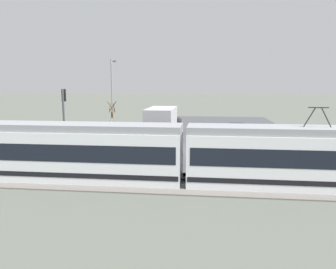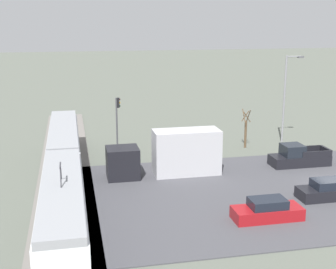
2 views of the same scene
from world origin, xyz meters
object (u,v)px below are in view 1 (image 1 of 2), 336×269
(no_parking_sign, at_px, (111,128))
(street_lamp_near_crossing, at_px, (112,90))
(box_truck, at_px, (159,132))
(pickup_truck, at_px, (172,127))
(sedan_car_1, at_px, (269,140))
(street_tree, at_px, (112,120))
(traffic_light_pole, at_px, (64,115))
(light_rail_tram, at_px, (184,155))
(sedan_car_0, at_px, (237,131))

(no_parking_sign, bearing_deg, street_lamp_near_crossing, -74.94)
(box_truck, height_order, pickup_truck, box_truck)
(sedan_car_1, xyz_separation_m, no_parking_sign, (15.91, -0.67, 0.82))
(street_tree, relative_size, no_parking_sign, 1.63)
(box_truck, height_order, traffic_light_pole, traffic_light_pole)
(light_rail_tram, relative_size, street_lamp_near_crossing, 3.23)
(light_rail_tram, bearing_deg, sedan_car_1, -119.40)
(street_tree, bearing_deg, sedan_car_0, -176.88)
(light_rail_tram, bearing_deg, traffic_light_pole, -27.45)
(sedan_car_1, relative_size, street_tree, 1.15)
(box_truck, relative_size, pickup_truck, 1.79)
(street_lamp_near_crossing, bearing_deg, traffic_light_pole, 94.28)
(pickup_truck, bearing_deg, no_parking_sign, 50.30)
(sedan_car_1, height_order, traffic_light_pole, traffic_light_pole)
(street_lamp_near_crossing, bearing_deg, box_truck, 120.30)
(sedan_car_1, bearing_deg, no_parking_sign, -2.41)
(sedan_car_1, relative_size, no_parking_sign, 1.87)
(street_tree, xyz_separation_m, street_lamp_near_crossing, (1.32, -4.86, 3.41))
(street_tree, relative_size, street_lamp_near_crossing, 0.44)
(pickup_truck, height_order, traffic_light_pole, traffic_light_pole)
(light_rail_tram, relative_size, sedan_car_0, 6.67)
(box_truck, xyz_separation_m, pickup_truck, (0.13, -11.69, -1.01))
(pickup_truck, relative_size, sedan_car_0, 1.19)
(light_rail_tram, bearing_deg, sedan_car_0, -104.38)
(sedan_car_0, relative_size, sedan_car_1, 0.97)
(sedan_car_1, distance_m, street_lamp_near_crossing, 21.39)
(box_truck, relative_size, no_parking_sign, 3.87)
(sedan_car_1, height_order, street_lamp_near_crossing, street_lamp_near_crossing)
(sedan_car_0, bearing_deg, street_lamp_near_crossing, 165.65)
(light_rail_tram, bearing_deg, box_truck, -72.31)
(sedan_car_1, bearing_deg, traffic_light_pole, 25.03)
(box_truck, height_order, sedan_car_0, box_truck)
(box_truck, distance_m, street_tree, 11.57)
(pickup_truck, relative_size, street_lamp_near_crossing, 0.58)
(sedan_car_1, xyz_separation_m, traffic_light_pole, (17.06, 7.97, 2.95))
(pickup_truck, bearing_deg, street_lamp_near_crossing, -16.72)
(traffic_light_pole, bearing_deg, street_lamp_near_crossing, -85.72)
(sedan_car_0, distance_m, traffic_light_pole, 20.28)
(light_rail_tram, distance_m, street_tree, 20.52)
(pickup_truck, distance_m, traffic_light_pole, 17.09)
(pickup_truck, bearing_deg, sedan_car_1, 144.00)
(street_tree, distance_m, no_parking_sign, 4.54)
(light_rail_tram, xyz_separation_m, sedan_car_1, (-7.34, -13.02, -1.12))
(sedan_car_0, bearing_deg, no_parking_sign, -158.93)
(box_truck, distance_m, pickup_truck, 11.73)
(light_rail_tram, height_order, traffic_light_pole, traffic_light_pole)
(pickup_truck, distance_m, street_tree, 7.29)
(traffic_light_pole, bearing_deg, sedan_car_0, -136.53)
(street_tree, bearing_deg, light_rail_tram, 118.33)
(sedan_car_0, xyz_separation_m, street_lamp_near_crossing, (15.89, -4.07, 4.56))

